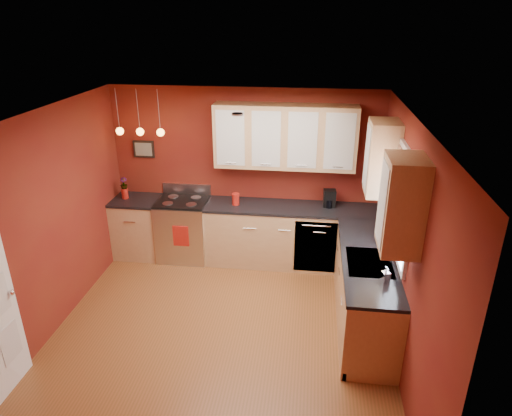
# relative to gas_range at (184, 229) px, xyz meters

# --- Properties ---
(floor) EXTENTS (4.20, 4.20, 0.00)m
(floor) POSITION_rel_gas_range_xyz_m (0.92, -1.80, -0.48)
(floor) COLOR brown
(floor) RESTS_ON ground
(ceiling) EXTENTS (4.00, 4.20, 0.02)m
(ceiling) POSITION_rel_gas_range_xyz_m (0.92, -1.80, 2.12)
(ceiling) COLOR white
(ceiling) RESTS_ON wall_back
(wall_back) EXTENTS (4.00, 0.02, 2.60)m
(wall_back) POSITION_rel_gas_range_xyz_m (0.92, 0.30, 0.82)
(wall_back) COLOR maroon
(wall_back) RESTS_ON floor
(wall_front) EXTENTS (4.00, 0.02, 2.60)m
(wall_front) POSITION_rel_gas_range_xyz_m (0.92, -3.90, 0.82)
(wall_front) COLOR maroon
(wall_front) RESTS_ON floor
(wall_left) EXTENTS (0.02, 4.20, 2.60)m
(wall_left) POSITION_rel_gas_range_xyz_m (-1.08, -1.80, 0.82)
(wall_left) COLOR maroon
(wall_left) RESTS_ON floor
(wall_right) EXTENTS (0.02, 4.20, 2.60)m
(wall_right) POSITION_rel_gas_range_xyz_m (2.92, -1.80, 0.82)
(wall_right) COLOR maroon
(wall_right) RESTS_ON floor
(base_cabinets_back_left) EXTENTS (0.70, 0.60, 0.90)m
(base_cabinets_back_left) POSITION_rel_gas_range_xyz_m (-0.73, -0.00, -0.03)
(base_cabinets_back_left) COLOR tan
(base_cabinets_back_left) RESTS_ON floor
(base_cabinets_back_right) EXTENTS (2.54, 0.60, 0.90)m
(base_cabinets_back_right) POSITION_rel_gas_range_xyz_m (1.65, -0.00, -0.03)
(base_cabinets_back_right) COLOR tan
(base_cabinets_back_right) RESTS_ON floor
(base_cabinets_right) EXTENTS (0.60, 2.10, 0.90)m
(base_cabinets_right) POSITION_rel_gas_range_xyz_m (2.62, -1.35, -0.03)
(base_cabinets_right) COLOR tan
(base_cabinets_right) RESTS_ON floor
(counter_back_left) EXTENTS (0.70, 0.62, 0.04)m
(counter_back_left) POSITION_rel_gas_range_xyz_m (-0.73, -0.00, 0.44)
(counter_back_left) COLOR black
(counter_back_left) RESTS_ON base_cabinets_back_left
(counter_back_right) EXTENTS (2.54, 0.62, 0.04)m
(counter_back_right) POSITION_rel_gas_range_xyz_m (1.65, -0.00, 0.44)
(counter_back_right) COLOR black
(counter_back_right) RESTS_ON base_cabinets_back_right
(counter_right) EXTENTS (0.62, 2.10, 0.04)m
(counter_right) POSITION_rel_gas_range_xyz_m (2.62, -1.35, 0.44)
(counter_right) COLOR black
(counter_right) RESTS_ON base_cabinets_right
(gas_range) EXTENTS (0.76, 0.64, 1.11)m
(gas_range) POSITION_rel_gas_range_xyz_m (0.00, 0.00, 0.00)
(gas_range) COLOR silver
(gas_range) RESTS_ON floor
(dishwasher_front) EXTENTS (0.60, 0.02, 0.80)m
(dishwasher_front) POSITION_rel_gas_range_xyz_m (2.02, -0.29, -0.03)
(dishwasher_front) COLOR silver
(dishwasher_front) RESTS_ON base_cabinets_back_right
(sink) EXTENTS (0.50, 0.70, 0.33)m
(sink) POSITION_rel_gas_range_xyz_m (2.62, -1.50, 0.43)
(sink) COLOR #929297
(sink) RESTS_ON counter_right
(window) EXTENTS (0.06, 1.02, 1.22)m
(window) POSITION_rel_gas_range_xyz_m (2.89, -1.50, 1.21)
(window) COLOR white
(window) RESTS_ON wall_right
(upper_cabinets_back) EXTENTS (2.00, 0.35, 0.90)m
(upper_cabinets_back) POSITION_rel_gas_range_xyz_m (1.52, 0.12, 1.47)
(upper_cabinets_back) COLOR tan
(upper_cabinets_back) RESTS_ON wall_back
(upper_cabinets_right) EXTENTS (0.35, 1.95, 0.90)m
(upper_cabinets_right) POSITION_rel_gas_range_xyz_m (2.75, -1.48, 1.47)
(upper_cabinets_right) COLOR tan
(upper_cabinets_right) RESTS_ON wall_right
(wall_picture) EXTENTS (0.32, 0.03, 0.26)m
(wall_picture) POSITION_rel_gas_range_xyz_m (-0.63, 0.28, 1.17)
(wall_picture) COLOR black
(wall_picture) RESTS_ON wall_back
(pendant_lights) EXTENTS (0.71, 0.11, 0.66)m
(pendant_lights) POSITION_rel_gas_range_xyz_m (-0.53, -0.05, 1.53)
(pendant_lights) COLOR #929297
(pendant_lights) RESTS_ON ceiling
(red_canister) EXTENTS (0.11, 0.11, 0.17)m
(red_canister) POSITION_rel_gas_range_xyz_m (0.82, -0.03, 0.55)
(red_canister) COLOR #AA1A12
(red_canister) RESTS_ON counter_back_right
(red_vase) EXTENTS (0.10, 0.10, 0.16)m
(red_vase) POSITION_rel_gas_range_xyz_m (-0.90, 0.01, 0.54)
(red_vase) COLOR #AA1A12
(red_vase) RESTS_ON counter_back_left
(flowers) EXTENTS (0.13, 0.13, 0.19)m
(flowers) POSITION_rel_gas_range_xyz_m (-0.90, 0.01, 0.69)
(flowers) COLOR #AA1A12
(flowers) RESTS_ON red_vase
(coffee_maker) EXTENTS (0.19, 0.18, 0.25)m
(coffee_maker) POSITION_rel_gas_range_xyz_m (2.19, 0.08, 0.58)
(coffee_maker) COLOR black
(coffee_maker) RESTS_ON counter_back_right
(soap_pump) EXTENTS (0.10, 0.10, 0.18)m
(soap_pump) POSITION_rel_gas_range_xyz_m (2.74, -1.90, 0.55)
(soap_pump) COLOR white
(soap_pump) RESTS_ON counter_right
(dish_towel) EXTENTS (0.24, 0.02, 0.32)m
(dish_towel) POSITION_rel_gas_range_xyz_m (0.04, -0.33, 0.04)
(dish_towel) COLOR #AA1A12
(dish_towel) RESTS_ON gas_range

